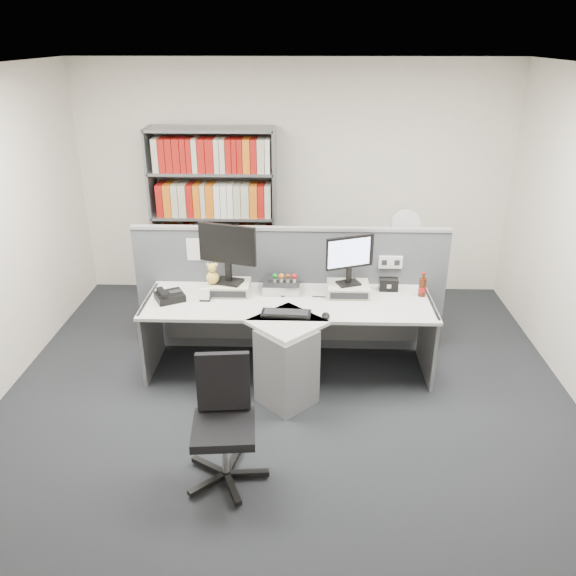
{
  "coord_description": "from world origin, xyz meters",
  "views": [
    {
      "loc": [
        0.14,
        -3.84,
        2.92
      ],
      "look_at": [
        0.0,
        0.65,
        0.92
      ],
      "focal_mm": 35.73,
      "sensor_mm": 36.0,
      "label": 1
    }
  ],
  "objects_px": {
    "mouse": "(326,316)",
    "filing_cabinet": "(400,287)",
    "shelving_unit": "(215,219)",
    "desk": "(288,338)",
    "keyboard": "(286,313)",
    "speaker": "(388,284)",
    "desk_phone": "(169,296)",
    "monitor_left": "(227,249)",
    "cola_bottle": "(422,287)",
    "desktop_pc": "(281,286)",
    "monitor_right": "(350,256)",
    "desk_calendar": "(205,296)",
    "office_chair": "(224,417)",
    "desk_fan": "(405,228)"
  },
  "relations": [
    {
      "from": "speaker",
      "to": "desk_calendar",
      "type": "bearing_deg",
      "value": -170.39
    },
    {
      "from": "keyboard",
      "to": "desk_fan",
      "type": "bearing_deg",
      "value": 50.28
    },
    {
      "from": "keyboard",
      "to": "cola_bottle",
      "type": "distance_m",
      "value": 1.3
    },
    {
      "from": "monitor_left",
      "to": "cola_bottle",
      "type": "height_order",
      "value": "monitor_left"
    },
    {
      "from": "monitor_right",
      "to": "cola_bottle",
      "type": "distance_m",
      "value": 0.73
    },
    {
      "from": "desk_phone",
      "to": "filing_cabinet",
      "type": "bearing_deg",
      "value": 27.72
    },
    {
      "from": "desk_fan",
      "to": "speaker",
      "type": "bearing_deg",
      "value": -106.73
    },
    {
      "from": "speaker",
      "to": "office_chair",
      "type": "xyz_separation_m",
      "value": [
        -1.33,
        -1.68,
        -0.3
      ]
    },
    {
      "from": "mouse",
      "to": "desk_fan",
      "type": "xyz_separation_m",
      "value": [
        0.87,
        1.51,
        0.3
      ]
    },
    {
      "from": "filing_cabinet",
      "to": "desk_fan",
      "type": "xyz_separation_m",
      "value": [
        0.0,
        -0.0,
        0.69
      ]
    },
    {
      "from": "monitor_left",
      "to": "mouse",
      "type": "height_order",
      "value": "monitor_left"
    },
    {
      "from": "cola_bottle",
      "to": "shelving_unit",
      "type": "relative_size",
      "value": 0.12
    },
    {
      "from": "desk_phone",
      "to": "shelving_unit",
      "type": "relative_size",
      "value": 0.16
    },
    {
      "from": "monitor_right",
      "to": "desk_calendar",
      "type": "xyz_separation_m",
      "value": [
        -1.3,
        -0.18,
        -0.33
      ]
    },
    {
      "from": "monitor_left",
      "to": "desk_fan",
      "type": "xyz_separation_m",
      "value": [
        1.76,
        1.02,
        -0.12
      ]
    },
    {
      "from": "shelving_unit",
      "to": "desk_fan",
      "type": "relative_size",
      "value": 3.73
    },
    {
      "from": "desktop_pc",
      "to": "mouse",
      "type": "height_order",
      "value": "desktop_pc"
    },
    {
      "from": "desk_phone",
      "to": "monitor_right",
      "type": "bearing_deg",
      "value": 6.36
    },
    {
      "from": "shelving_unit",
      "to": "cola_bottle",
      "type": "bearing_deg",
      "value": -35.03
    },
    {
      "from": "monitor_right",
      "to": "desk_phone",
      "type": "bearing_deg",
      "value": -173.64
    },
    {
      "from": "shelving_unit",
      "to": "desk_fan",
      "type": "xyz_separation_m",
      "value": [
        2.1,
        -0.45,
        0.06
      ]
    },
    {
      "from": "desk",
      "to": "speaker",
      "type": "height_order",
      "value": "speaker"
    },
    {
      "from": "monitor_right",
      "to": "shelving_unit",
      "type": "relative_size",
      "value": 0.23
    },
    {
      "from": "desk",
      "to": "desk_calendar",
      "type": "xyz_separation_m",
      "value": [
        -0.75,
        0.2,
        0.31
      ]
    },
    {
      "from": "shelving_unit",
      "to": "desk",
      "type": "bearing_deg",
      "value": -64.04
    },
    {
      "from": "monitor_left",
      "to": "desktop_pc",
      "type": "height_order",
      "value": "monitor_left"
    },
    {
      "from": "keyboard",
      "to": "speaker",
      "type": "xyz_separation_m",
      "value": [
        0.94,
        0.55,
        0.04
      ]
    },
    {
      "from": "mouse",
      "to": "shelving_unit",
      "type": "distance_m",
      "value": 2.32
    },
    {
      "from": "filing_cabinet",
      "to": "shelving_unit",
      "type": "bearing_deg",
      "value": 167.93
    },
    {
      "from": "desk_fan",
      "to": "office_chair",
      "type": "height_order",
      "value": "desk_fan"
    },
    {
      "from": "desk_phone",
      "to": "monitor_left",
      "type": "bearing_deg",
      "value": 19.12
    },
    {
      "from": "cola_bottle",
      "to": "shelving_unit",
      "type": "bearing_deg",
      "value": 144.97
    },
    {
      "from": "desk_calendar",
      "to": "speaker",
      "type": "xyz_separation_m",
      "value": [
        1.68,
        0.28,
        0.01
      ]
    },
    {
      "from": "monitor_left",
      "to": "keyboard",
      "type": "height_order",
      "value": "monitor_left"
    },
    {
      "from": "keyboard",
      "to": "cola_bottle",
      "type": "height_order",
      "value": "cola_bottle"
    },
    {
      "from": "desk_calendar",
      "to": "office_chair",
      "type": "relative_size",
      "value": 0.12
    },
    {
      "from": "monitor_left",
      "to": "keyboard",
      "type": "relative_size",
      "value": 1.29
    },
    {
      "from": "monitor_right",
      "to": "cola_bottle",
      "type": "bearing_deg",
      "value": -1.63
    },
    {
      "from": "mouse",
      "to": "filing_cabinet",
      "type": "distance_m",
      "value": 1.79
    },
    {
      "from": "monitor_right",
      "to": "office_chair",
      "type": "distance_m",
      "value": 1.94
    },
    {
      "from": "desk_phone",
      "to": "cola_bottle",
      "type": "distance_m",
      "value": 2.3
    },
    {
      "from": "monitor_left",
      "to": "shelving_unit",
      "type": "bearing_deg",
      "value": 103.22
    },
    {
      "from": "monitor_left",
      "to": "monitor_right",
      "type": "distance_m",
      "value": 1.1
    },
    {
      "from": "mouse",
      "to": "filing_cabinet",
      "type": "relative_size",
      "value": 0.16
    },
    {
      "from": "filing_cabinet",
      "to": "mouse",
      "type": "bearing_deg",
      "value": -120.12
    },
    {
      "from": "monitor_right",
      "to": "mouse",
      "type": "xyz_separation_m",
      "value": [
        -0.22,
        -0.49,
        -0.36
      ]
    },
    {
      "from": "desk",
      "to": "monitor_right",
      "type": "bearing_deg",
      "value": 35.23
    },
    {
      "from": "cola_bottle",
      "to": "desk_fan",
      "type": "height_order",
      "value": "desk_fan"
    },
    {
      "from": "desk_phone",
      "to": "filing_cabinet",
      "type": "xyz_separation_m",
      "value": [
        2.28,
        1.2,
        -0.41
      ]
    },
    {
      "from": "desktop_pc",
      "to": "filing_cabinet",
      "type": "distance_m",
      "value": 1.64
    }
  ]
}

